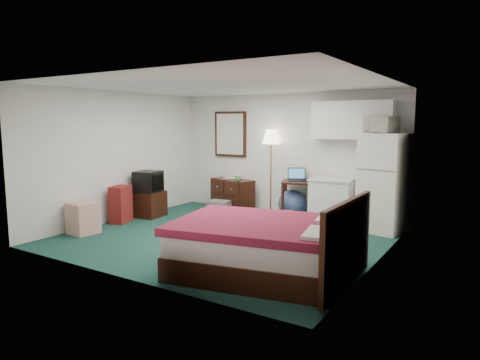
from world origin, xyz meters
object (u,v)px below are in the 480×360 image
Objects in this scene: bed at (260,247)px; suitcase at (121,204)px; floor_lamp at (271,172)px; tv_stand at (149,204)px; desk at (298,200)px; fridge at (384,183)px; kitchen_counter at (331,202)px; dresser at (232,194)px.

bed is 2.90× the size of suitcase.
floor_lamp is 3.17× the size of tv_stand.
desk reaches higher than tv_stand.
tv_stand is at bearing -141.78° from floor_lamp.
fridge is at bearing -5.97° from floor_lamp.
kitchen_counter reaches higher than bed.
bed is 3.76m from suitcase.
suitcase is (-4.42, -1.99, -0.51)m from fridge.
desk is 0.92× the size of kitchen_counter.
bed is at bearing -31.97° from tv_stand.
fridge is (2.36, -0.25, -0.02)m from floor_lamp.
dresser is at bearing -172.46° from fridge.
suitcase is at bearing -101.78° from dresser.
suitcase is at bearing -103.84° from tv_stand.
kitchen_counter reaches higher than dresser.
kitchen_counter is (1.37, -0.14, -0.47)m from floor_lamp.
desk is at bearing -10.15° from floor_lamp.
dresser reaches higher than tv_stand.
dresser is 1.07m from floor_lamp.
kitchen_counter is at bearing 82.30° from bed.
fridge is (0.99, -0.11, 0.45)m from kitchen_counter.
fridge is 4.57m from tv_stand.
desk is 3.45m from suitcase.
bed is 3.92m from tv_stand.
fridge reaches higher than kitchen_counter.
suitcase is at bearing -155.44° from kitchen_counter.
desk reaches higher than suitcase.
suitcase is (-1.15, -2.16, 0.02)m from dresser.
tv_stand is at bearing -152.59° from fridge.
bed is at bearing -94.33° from fridge.
fridge is at bearing 10.11° from tv_stand.
bed is (0.90, -3.11, -0.05)m from desk.
desk is at bearing 21.81° from tv_stand.
suitcase is at bearing -162.22° from desk.
fridge is at bearing -24.25° from desk.
floor_lamp is at bearing 29.74° from suitcase.
desk is 3.01m from tv_stand.
kitchen_counter is at bearing 13.80° from suitcase.
dresser is 1.40× the size of suitcase.
dresser is 4.01m from bed.
dresser is at bearing 158.23° from desk.
floor_lamp is 1.46m from kitchen_counter.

